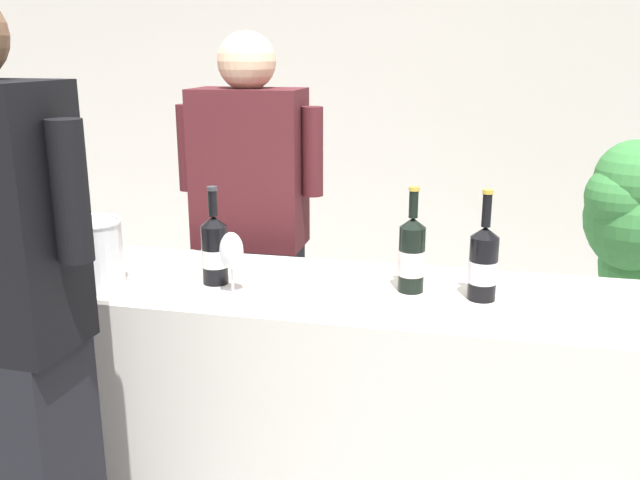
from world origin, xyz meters
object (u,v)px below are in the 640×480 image
Objects in this scene: person_guest at (4,370)px; ice_bucket at (91,253)px; wine_bottle_5 at (215,250)px; wine_glass at (232,253)px; wine_bottle_1 at (20,227)px; person_server at (252,256)px; wine_bottle_4 at (72,233)px; wine_bottle_2 at (72,222)px; wine_bottle_0 at (483,263)px; potted_shrub at (639,239)px; wine_bottle_3 at (412,255)px.

ice_bucket is at bearing 92.75° from person_guest.
wine_glass is (0.09, -0.08, 0.02)m from wine_bottle_5.
person_server reaches higher than wine_bottle_1.
person_guest reaches higher than wine_bottle_5.
wine_bottle_1 is 0.22m from wine_bottle_4.
person_server is at bearing 41.65° from wine_bottle_2.
wine_bottle_2 reaches higher than wine_glass.
wine_bottle_5 is 0.69m from person_guest.
wine_bottle_0 is 1.39m from wine_bottle_2.
wine_bottle_2 is 0.11m from wine_bottle_4.
wine_bottle_0 is at bearing -1.45° from wine_bottle_1.
person_server reaches higher than potted_shrub.
wine_glass is at bearing -10.93° from wine_bottle_1.
wine_bottle_3 is at bearing -126.26° from potted_shrub.
wine_bottle_1 is (-1.55, 0.04, 0.01)m from wine_bottle_0.
person_guest is at bearing -145.72° from wine_bottle_3.
person_server is at bearing -155.57° from potted_shrub.
person_server is at bearing 148.47° from wine_bottle_0.
wine_bottle_2 is at bearing 176.17° from wine_bottle_3.
wine_bottle_3 reaches higher than ice_bucket.
person_server reaches higher than wine_bottle_0.
potted_shrub is (1.85, 1.89, -0.06)m from person_guest.
person_guest is at bearing -120.15° from wine_bottle_5.
wine_bottle_2 is 0.78m from person_guest.
wine_bottle_3 is at bearing -37.60° from person_server.
person_server is at bearing 37.36° from wine_bottle_1.
ice_bucket is at bearing -176.19° from wine_glass.
wine_glass is 0.11× the size of person_server.
potted_shrub is (1.88, 1.42, -0.22)m from ice_bucket.
wine_bottle_5 is 0.12m from wine_glass.
wine_bottle_2 is at bearing 161.53° from wine_glass.
person_guest reaches higher than potted_shrub.
wine_bottle_4 is at bearing -59.22° from wine_bottle_2.
person_server is (0.66, 0.51, -0.21)m from wine_bottle_1.
wine_bottle_0 is 1.06× the size of wine_bottle_5.
person_guest is at bearing -134.50° from potted_shrub.
wine_bottle_1 is 0.26× the size of potted_shrub.
wine_bottle_5 is at bearing -139.27° from potted_shrub.
wine_bottle_0 is 1.47m from potted_shrub.
wine_glass is 2.01m from potted_shrub.
wine_glass is at bearing -43.62° from wine_bottle_5.
wine_bottle_0 reaches higher than wine_bottle_3.
wine_bottle_3 is 1.56m from potted_shrub.
potted_shrub is (1.52, 1.31, -0.23)m from wine_bottle_5.
person_guest is (-0.94, -0.64, -0.17)m from wine_bottle_3.
wine_glass is (0.61, -0.13, 0.01)m from wine_bottle_4.
person_guest is (-0.26, -1.16, 0.03)m from person_server.
wine_bottle_4 is at bearing 106.21° from person_guest.
wine_bottle_4 is 0.62m from wine_glass.
wine_bottle_1 is 0.98× the size of wine_bottle_4.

